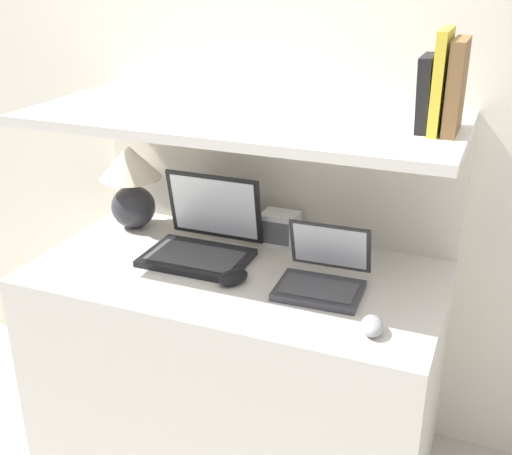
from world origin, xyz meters
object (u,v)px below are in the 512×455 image
(laptop_large, at_px, (203,240))
(second_mouse, at_px, (372,326))
(laptop_small, at_px, (323,276))
(book_yellow, at_px, (441,81))
(computer_mouse, at_px, (233,277))
(book_brown, at_px, (456,87))
(book_black, at_px, (427,93))
(router_box, at_px, (280,229))
(table_lamp, at_px, (131,180))

(laptop_large, relative_size, second_mouse, 3.28)
(laptop_small, distance_m, book_yellow, 0.62)
(computer_mouse, xyz_separation_m, book_brown, (0.54, 0.15, 0.56))
(book_black, bearing_deg, second_mouse, -99.17)
(router_box, bearing_deg, laptop_small, -48.13)
(laptop_small, height_order, computer_mouse, laptop_small)
(book_brown, relative_size, book_yellow, 0.91)
(second_mouse, distance_m, book_yellow, 0.63)
(second_mouse, distance_m, book_black, 0.60)
(router_box, xyz_separation_m, book_black, (0.44, -0.17, 0.51))
(router_box, bearing_deg, computer_mouse, -95.28)
(second_mouse, height_order, book_black, book_black)
(table_lamp, xyz_separation_m, book_brown, (1.04, -0.11, 0.41))
(table_lamp, relative_size, book_yellow, 1.16)
(second_mouse, xyz_separation_m, book_yellow, (0.07, 0.26, 0.57))
(computer_mouse, relative_size, book_black, 0.62)
(second_mouse, bearing_deg, laptop_large, 157.18)
(laptop_large, bearing_deg, table_lamp, 159.85)
(book_brown, bearing_deg, table_lamp, 173.72)
(computer_mouse, relative_size, book_yellow, 0.47)
(table_lamp, bearing_deg, book_black, -6.73)
(book_black, bearing_deg, computer_mouse, -162.60)
(book_yellow, height_order, book_black, book_yellow)
(table_lamp, relative_size, book_black, 1.56)
(laptop_large, bearing_deg, laptop_small, -9.64)
(table_lamp, xyz_separation_m, laptop_small, (0.74, -0.19, -0.13))
(second_mouse, relative_size, router_box, 0.84)
(laptop_large, relative_size, book_black, 1.73)
(table_lamp, height_order, book_yellow, book_yellow)
(table_lamp, distance_m, laptop_large, 0.37)
(laptop_large, height_order, book_brown, book_brown)
(book_brown, distance_m, book_yellow, 0.04)
(second_mouse, relative_size, book_brown, 0.43)
(laptop_large, bearing_deg, book_black, 0.54)
(computer_mouse, distance_m, book_brown, 0.80)
(laptop_large, height_order, router_box, laptop_large)
(laptop_small, distance_m, book_brown, 0.62)
(book_brown, height_order, book_yellow, book_yellow)
(book_brown, bearing_deg, laptop_large, -179.51)
(computer_mouse, relative_size, book_brown, 0.51)
(table_lamp, distance_m, router_box, 0.54)
(book_yellow, bearing_deg, laptop_large, -179.49)
(laptop_large, bearing_deg, book_brown, 0.49)
(second_mouse, height_order, book_yellow, book_yellow)
(second_mouse, xyz_separation_m, book_black, (0.04, 0.26, 0.54))
(computer_mouse, bearing_deg, book_black, 17.40)
(book_yellow, bearing_deg, second_mouse, -105.98)
(laptop_small, height_order, second_mouse, laptop_small)
(book_black, bearing_deg, laptop_small, -161.34)
(table_lamp, bearing_deg, laptop_large, -20.15)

